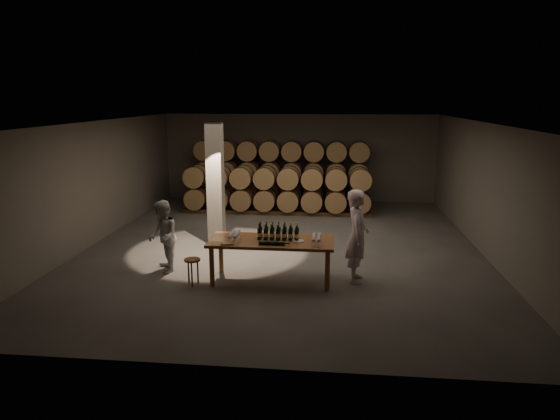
# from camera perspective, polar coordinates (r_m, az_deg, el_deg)

# --- Properties ---
(room) EXTENTS (12.00, 12.00, 12.00)m
(room) POSITION_cam_1_polar(r_m,az_deg,el_deg) (13.18, -7.39, 3.02)
(room) COLOR #4C4947
(room) RESTS_ON ground
(tasting_table) EXTENTS (2.60, 1.10, 0.90)m
(tasting_table) POSITION_cam_1_polar(r_m,az_deg,el_deg) (10.46, -0.99, -4.00)
(tasting_table) COLOR brown
(tasting_table) RESTS_ON ground
(barrel_stack_back) EXTENTS (6.26, 0.95, 2.31)m
(barrel_stack_back) POSITION_cam_1_polar(r_m,az_deg,el_deg) (17.92, 0.15, 4.41)
(barrel_stack_back) COLOR #54381D
(barrel_stack_back) RESTS_ON ground
(barrel_stack_front) EXTENTS (6.26, 0.95, 1.57)m
(barrel_stack_front) POSITION_cam_1_polar(r_m,az_deg,el_deg) (16.61, -0.34, 2.44)
(barrel_stack_front) COLOR #54381D
(barrel_stack_front) RESTS_ON ground
(bottle_cluster) EXTENTS (0.87, 0.24, 0.35)m
(bottle_cluster) POSITION_cam_1_polar(r_m,az_deg,el_deg) (10.46, -0.20, -2.69)
(bottle_cluster) COLOR black
(bottle_cluster) RESTS_ON tasting_table
(lying_bottles) EXTENTS (0.62, 0.08, 0.08)m
(lying_bottles) POSITION_cam_1_polar(r_m,az_deg,el_deg) (10.07, -0.87, -3.80)
(lying_bottles) COLOR black
(lying_bottles) RESTS_ON tasting_table
(glass_cluster_left) EXTENTS (0.19, 0.52, 0.17)m
(glass_cluster_left) POSITION_cam_1_polar(r_m,az_deg,el_deg) (10.44, -5.25, -2.78)
(glass_cluster_left) COLOR silver
(glass_cluster_left) RESTS_ON tasting_table
(glass_cluster_right) EXTENTS (0.19, 0.52, 0.17)m
(glass_cluster_right) POSITION_cam_1_polar(r_m,az_deg,el_deg) (10.19, 4.19, -3.17)
(glass_cluster_right) COLOR silver
(glass_cluster_right) RESTS_ON tasting_table
(plate) EXTENTS (0.25, 0.25, 0.01)m
(plate) POSITION_cam_1_polar(r_m,az_deg,el_deg) (10.35, 2.10, -3.55)
(plate) COLOR silver
(plate) RESTS_ON tasting_table
(notebook_near) EXTENTS (0.27, 0.24, 0.03)m
(notebook_near) POSITION_cam_1_polar(r_m,az_deg,el_deg) (10.19, -6.08, -3.83)
(notebook_near) COLOR olive
(notebook_near) RESTS_ON tasting_table
(notebook_corner) EXTENTS (0.27, 0.33, 0.03)m
(notebook_corner) POSITION_cam_1_polar(r_m,az_deg,el_deg) (10.19, -7.45, -3.89)
(notebook_corner) COLOR olive
(notebook_corner) RESTS_ON tasting_table
(pen) EXTENTS (0.12, 0.04, 0.01)m
(pen) POSITION_cam_1_polar(r_m,az_deg,el_deg) (10.12, -5.51, -4.00)
(pen) COLOR black
(pen) RESTS_ON tasting_table
(stool) EXTENTS (0.33, 0.33, 0.56)m
(stool) POSITION_cam_1_polar(r_m,az_deg,el_deg) (10.51, -9.98, -6.06)
(stool) COLOR #54381D
(stool) RESTS_ON ground
(person_man) EXTENTS (0.51, 0.75, 1.97)m
(person_man) POSITION_cam_1_polar(r_m,az_deg,el_deg) (10.54, 8.82, -2.95)
(person_man) COLOR silver
(person_man) RESTS_ON ground
(person_woman) EXTENTS (0.88, 0.97, 1.61)m
(person_woman) POSITION_cam_1_polar(r_m,az_deg,el_deg) (11.33, -13.24, -2.96)
(person_woman) COLOR silver
(person_woman) RESTS_ON ground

